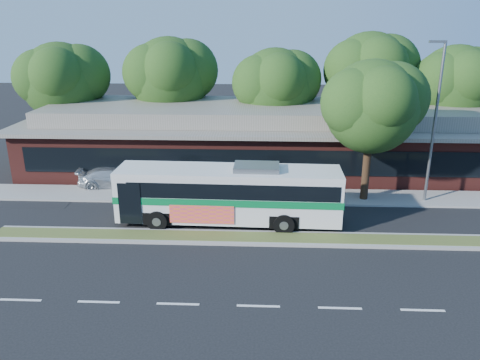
% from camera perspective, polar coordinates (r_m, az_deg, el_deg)
% --- Properties ---
extents(ground, '(120.00, 120.00, 0.00)m').
position_cam_1_polar(ground, '(22.26, 2.35, -7.93)').
color(ground, black).
rests_on(ground, ground).
extents(median_strip, '(26.00, 1.10, 0.15)m').
position_cam_1_polar(median_strip, '(22.76, 2.36, -7.08)').
color(median_strip, '#4B5423').
rests_on(median_strip, ground).
extents(sidewalk, '(44.00, 2.60, 0.12)m').
position_cam_1_polar(sidewalk, '(28.10, 2.42, -1.96)').
color(sidewalk, gray).
rests_on(sidewalk, ground).
extents(plaza_building, '(33.20, 11.20, 4.45)m').
position_cam_1_polar(plaza_building, '(33.81, 2.52, 5.28)').
color(plaza_building, '#531E1A').
rests_on(plaza_building, ground).
extents(lamp_post, '(0.93, 0.18, 9.07)m').
position_cam_1_polar(lamp_post, '(28.07, 22.63, 6.88)').
color(lamp_post, slate).
rests_on(lamp_post, ground).
extents(tree_bg_a, '(6.47, 5.80, 8.63)m').
position_cam_1_polar(tree_bg_a, '(38.16, -20.32, 11.42)').
color(tree_bg_a, black).
rests_on(tree_bg_a, ground).
extents(tree_bg_b, '(6.69, 6.00, 9.00)m').
position_cam_1_polar(tree_bg_b, '(36.83, -7.90, 12.58)').
color(tree_bg_b, black).
rests_on(tree_bg_b, ground).
extents(tree_bg_c, '(6.24, 5.60, 8.26)m').
position_cam_1_polar(tree_bg_c, '(35.33, 4.94, 11.53)').
color(tree_bg_c, black).
rests_on(tree_bg_c, ground).
extents(tree_bg_d, '(6.91, 6.20, 9.37)m').
position_cam_1_polar(tree_bg_d, '(37.20, 16.08, 12.53)').
color(tree_bg_d, black).
rests_on(tree_bg_d, ground).
extents(tree_bg_e, '(6.47, 5.80, 8.50)m').
position_cam_1_polar(tree_bg_e, '(38.13, 25.24, 10.61)').
color(tree_bg_e, black).
rests_on(tree_bg_e, ground).
extents(transit_bus, '(11.49, 2.90, 3.20)m').
position_cam_1_polar(transit_bus, '(23.92, -1.27, -1.31)').
color(transit_bus, silver).
rests_on(transit_bus, ground).
extents(sedan, '(4.54, 2.23, 1.27)m').
position_cam_1_polar(sedan, '(30.65, -15.12, 0.31)').
color(sedan, silver).
rests_on(sedan, ground).
extents(sidewalk_tree, '(5.79, 5.19, 8.13)m').
position_cam_1_polar(sidewalk_tree, '(27.28, 16.51, 8.84)').
color(sidewalk_tree, black).
rests_on(sidewalk_tree, ground).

